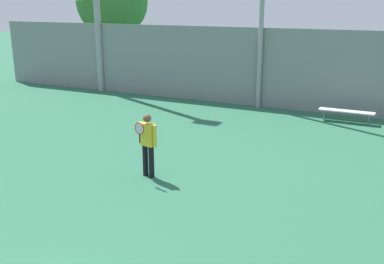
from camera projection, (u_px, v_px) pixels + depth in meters
tennis_player at (148, 142)px, 11.29m from camera, size 0.58×0.46×1.64m
bench_courtside_near at (346, 112)px, 16.59m from camera, size 1.99×0.40×0.44m
back_fence at (290, 70)px, 18.23m from camera, size 30.85×0.06×3.29m
tree_green_tall at (112, 2)px, 25.92m from camera, size 4.12×4.12×6.38m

